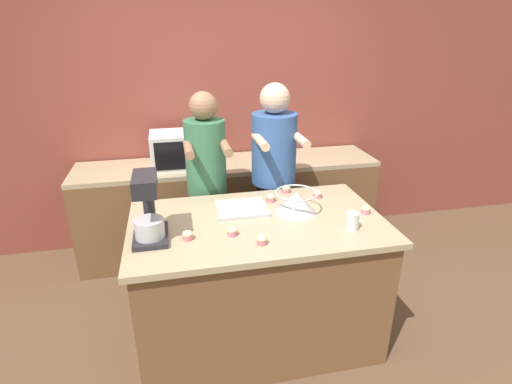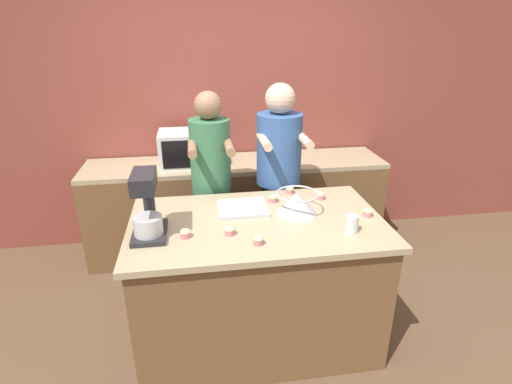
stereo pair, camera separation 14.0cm
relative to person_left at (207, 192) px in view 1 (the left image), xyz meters
name	(u,v)px [view 1 (the left image)]	position (x,y,z in m)	size (l,w,h in m)	color
ground_plane	(257,334)	(0.26, -0.67, -0.89)	(16.00, 16.00, 0.00)	brown
back_wall	(222,109)	(0.26, 0.96, 0.46)	(10.00, 0.06, 2.70)	brown
island_counter	(257,281)	(0.26, -0.67, -0.42)	(1.64, 0.96, 0.94)	brown
back_counter	(230,207)	(0.26, 0.61, -0.43)	(2.80, 0.60, 0.91)	brown
person_left	(207,192)	(0.00, 0.00, 0.00)	(0.33, 0.49, 1.66)	brown
person_right	(273,185)	(0.54, 0.00, 0.01)	(0.36, 0.52, 1.71)	#232328
stand_mixer	(148,211)	(-0.41, -0.76, 0.23)	(0.20, 0.30, 0.40)	#232328
mixing_bowl	(296,202)	(0.54, -0.60, 0.13)	(0.28, 0.28, 0.15)	#BCBCC1
baking_tray	(242,208)	(0.18, -0.50, 0.07)	(0.34, 0.29, 0.04)	#BCBCC1
microwave_oven	(180,149)	(-0.18, 0.60, 0.18)	(0.51, 0.38, 0.31)	silver
drinking_glass	(352,221)	(0.80, -0.91, 0.11)	(0.08, 0.08, 0.11)	silver
cupcake_0	(286,189)	(0.57, -0.26, 0.08)	(0.06, 0.06, 0.06)	#D17084
cupcake_1	(262,240)	(0.22, -0.97, 0.08)	(0.06, 0.06, 0.06)	#D17084
cupcake_2	(271,198)	(0.41, -0.40, 0.08)	(0.06, 0.06, 0.06)	#D17084
cupcake_3	(140,221)	(-0.48, -0.57, 0.08)	(0.06, 0.06, 0.06)	#D17084
cupcake_4	(232,231)	(0.07, -0.83, 0.08)	(0.06, 0.06, 0.06)	#D17084
cupcake_5	(366,210)	(0.99, -0.72, 0.08)	(0.06, 0.06, 0.06)	#D17084
cupcake_6	(187,235)	(-0.20, -0.82, 0.08)	(0.06, 0.06, 0.06)	#D17084
cupcake_7	(318,194)	(0.77, -0.40, 0.08)	(0.06, 0.06, 0.06)	#D17084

